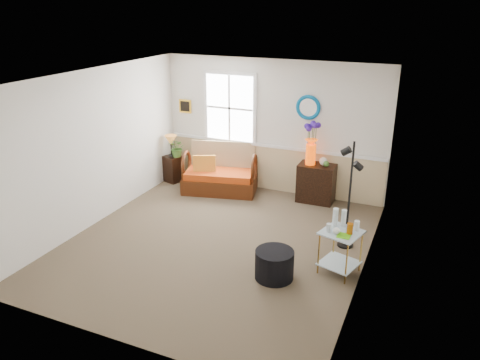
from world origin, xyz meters
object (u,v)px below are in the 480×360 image
at_px(loveseat, 220,169).
at_px(cabinet, 316,183).
at_px(lamp_stand, 173,169).
at_px(ottoman, 274,264).
at_px(floor_lamp, 350,196).
at_px(side_table, 340,252).

xyz_separation_m(loveseat, cabinet, (1.90, 0.26, -0.10)).
bearing_deg(loveseat, lamp_stand, 161.95).
bearing_deg(cabinet, ottoman, -87.57).
height_order(loveseat, ottoman, loveseat).
distance_m(lamp_stand, cabinet, 3.05).
distance_m(loveseat, lamp_stand, 1.16).
relative_size(cabinet, floor_lamp, 0.43).
distance_m(loveseat, side_table, 3.53).
bearing_deg(ottoman, side_table, 32.06).
relative_size(lamp_stand, floor_lamp, 0.33).
xyz_separation_m(lamp_stand, side_table, (4.00, -2.17, 0.04)).
relative_size(side_table, ottoman, 1.19).
bearing_deg(side_table, loveseat, 143.96).
relative_size(side_table, floor_lamp, 0.38).
bearing_deg(side_table, lamp_stand, 151.56).
height_order(floor_lamp, ottoman, floor_lamp).
xyz_separation_m(cabinet, side_table, (0.96, -2.34, -0.05)).
height_order(side_table, ottoman, side_table).
bearing_deg(ottoman, cabinet, 93.35).
height_order(side_table, floor_lamp, floor_lamp).
bearing_deg(side_table, ottoman, -147.94).
distance_m(loveseat, ottoman, 3.31).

